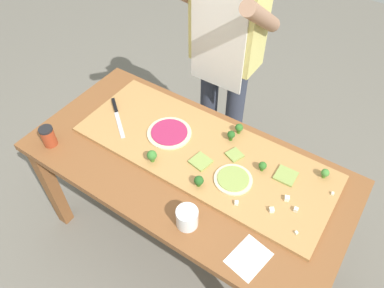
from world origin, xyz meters
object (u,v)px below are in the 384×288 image
object	(u,v)px
sauce_jar	(48,136)
pizza_whole_pesto_green	(233,179)
pizza_whole_beet_magenta	(169,133)
pizza_slice_far_right	(235,155)
broccoli_floret_front_right	(263,166)
cheese_crumble_c	(236,203)
chefs_knife	(117,112)
broccoli_floret_back_right	(199,181)
cheese_crumble_e	(296,233)
flour_cup	(187,218)
broccoli_floret_front_left	(231,135)
cheese_crumble_d	(287,198)
cheese_crumble_f	(272,210)
cheese_crumble_b	(296,210)
cheese_crumble_a	(333,193)
broccoli_floret_front_mid	(239,128)
cook_center	(226,47)
prep_table	(187,174)
pizza_slice_far_left	(201,161)
recipe_note	(249,258)
broccoli_floret_back_mid	(325,173)
broccoli_floret_center_right	(152,156)

from	to	relation	value
sauce_jar	pizza_whole_pesto_green	bearing A→B (deg)	18.62
pizza_whole_beet_magenta	pizza_slice_far_right	world-z (taller)	pizza_whole_beet_magenta
broccoli_floret_front_right	cheese_crumble_c	xyz separation A→B (m)	(-0.01, -0.24, -0.02)
chefs_knife	broccoli_floret_back_right	bearing A→B (deg)	-13.94
cheese_crumble_e	sauce_jar	bearing A→B (deg)	-170.56
broccoli_floret_back_right	flour_cup	world-z (taller)	flour_cup
broccoli_floret_front_left	cheese_crumble_d	world-z (taller)	broccoli_floret_front_left
chefs_knife	cheese_crumble_f	size ratio (longest dim) A/B	12.84
pizza_slice_far_right	cheese_crumble_e	bearing A→B (deg)	-28.64
cheese_crumble_b	flour_cup	bearing A→B (deg)	-140.14
chefs_knife	pizza_whole_pesto_green	xyz separation A→B (m)	(0.78, -0.05, 0.00)
cheese_crumble_d	flour_cup	xyz separation A→B (m)	(-0.32, -0.34, 0.01)
pizza_slice_far_right	sauce_jar	bearing A→B (deg)	-152.21
cheese_crumble_a	cheese_crumble_d	xyz separation A→B (m)	(-0.16, -0.15, 0.00)
broccoli_floret_front_mid	cheese_crumble_d	distance (m)	0.46
cheese_crumble_a	cook_center	distance (m)	1.02
pizza_whole_beet_magenta	broccoli_floret_back_right	size ratio (longest dim) A/B	4.02
cheese_crumble_e	pizza_whole_beet_magenta	bearing A→B (deg)	167.44
cheese_crumble_a	cheese_crumble_e	xyz separation A→B (m)	(-0.06, -0.28, -0.00)
broccoli_floret_front_mid	sauce_jar	distance (m)	0.99
cheese_crumble_b	sauce_jar	bearing A→B (deg)	-165.63
cheese_crumble_c	cheese_crumble_d	world-z (taller)	cheese_crumble_d
flour_cup	cook_center	distance (m)	1.07
sauce_jar	cook_center	distance (m)	1.10
cook_center	flour_cup	bearing A→B (deg)	-68.17
flour_cup	broccoli_floret_front_left	bearing A→B (deg)	98.94
broccoli_floret_front_mid	chefs_knife	bearing A→B (deg)	-159.35
cheese_crumble_a	chefs_knife	bearing A→B (deg)	-173.54
cheese_crumble_b	cheese_crumble_f	size ratio (longest dim) A/B	0.93
prep_table	pizza_whole_pesto_green	world-z (taller)	pizza_whole_pesto_green
chefs_knife	sauce_jar	size ratio (longest dim) A/B	2.32
broccoli_floret_front_left	flour_cup	size ratio (longest dim) A/B	0.61
cheese_crumble_f	flour_cup	world-z (taller)	flour_cup
pizza_slice_far_left	broccoli_floret_back_right	xyz separation A→B (m)	(0.07, -0.12, 0.03)
chefs_knife	cheese_crumble_c	xyz separation A→B (m)	(0.85, -0.16, 0.00)
recipe_note	cheese_crumble_a	bearing A→B (deg)	69.62
broccoli_floret_front_right	broccoli_floret_back_mid	size ratio (longest dim) A/B	1.00
pizza_whole_beet_magenta	cheese_crumble_b	world-z (taller)	cheese_crumble_b
pizza_whole_pesto_green	broccoli_floret_back_mid	bearing A→B (deg)	36.16
chefs_knife	broccoli_floret_front_right	size ratio (longest dim) A/B	4.96
pizza_whole_beet_magenta	pizza_slice_far_right	size ratio (longest dim) A/B	3.31
prep_table	pizza_whole_beet_magenta	world-z (taller)	pizza_whole_beet_magenta
broccoli_floret_front_right	chefs_knife	bearing A→B (deg)	-174.47
broccoli_floret_front_right	sauce_jar	world-z (taller)	sauce_jar
broccoli_floret_center_right	broccoli_floret_front_left	size ratio (longest dim) A/B	1.11
cheese_crumble_c	cheese_crumble_f	bearing A→B (deg)	19.66
cheese_crumble_b	recipe_note	bearing A→B (deg)	-103.43
pizza_whole_pesto_green	cheese_crumble_d	world-z (taller)	cheese_crumble_d
broccoli_floret_front_right	cheese_crumble_e	distance (m)	0.36
flour_cup	broccoli_floret_front_mid	bearing A→B (deg)	97.07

